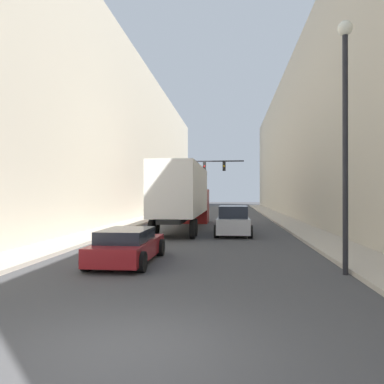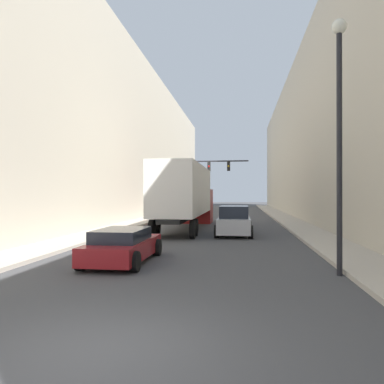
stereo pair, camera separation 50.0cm
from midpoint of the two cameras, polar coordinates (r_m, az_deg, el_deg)
name	(u,v)px [view 1 (the left image)]	position (r m, az deg, el deg)	size (l,w,h in m)	color
ground_plane	(125,354)	(6.21, -12.63, -22.90)	(200.00, 200.00, 0.00)	#424244
sidewalk_right	(281,218)	(35.77, 12.97, -3.96)	(2.13, 80.00, 0.15)	#B2A899
sidewalk_left	(151,218)	(36.39, -6.68, -3.90)	(2.13, 80.00, 0.15)	#B2A899
building_right	(326,136)	(36.80, 19.32, 8.06)	(6.00, 80.00, 15.40)	#BCB29E
building_left	(110,137)	(37.82, -12.76, 8.11)	(6.00, 80.00, 15.77)	#BCB29E
semi_truck	(185,195)	(25.33, -1.69, -0.42)	(2.50, 13.68, 4.16)	silver
sedan_car	(128,246)	(13.33, -10.87, -8.06)	(1.98, 4.37, 1.18)	maroon
suv_car	(233,221)	(21.94, 5.63, -4.43)	(2.06, 4.80, 1.68)	#B7B7BC
traffic_signal_gantry	(188,175)	(37.18, -0.98, 2.66)	(7.84, 0.35, 5.89)	black
street_lamp	(345,114)	(12.07, 21.20, 11.04)	(0.44, 0.44, 7.51)	black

